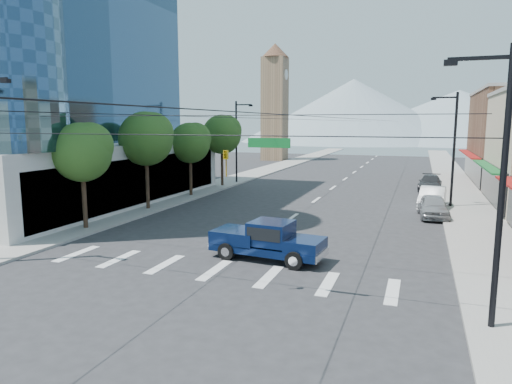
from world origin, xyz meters
TOP-DOWN VIEW (x-y plane):
  - ground at (0.00, 0.00)m, footprint 160.00×160.00m
  - sidewalk_left at (-12.00, 40.00)m, footprint 4.00×120.00m
  - sidewalk_right at (12.00, 40.00)m, footprint 4.00×120.00m
  - clock_tower at (-16.50, 62.00)m, footprint 4.80×4.80m
  - mountain_left at (-15.00, 150.00)m, footprint 80.00×80.00m
  - mountain_right at (20.00, 160.00)m, footprint 90.00×90.00m
  - tree_near at (-11.07, 6.10)m, footprint 3.65×3.64m
  - tree_midnear at (-11.07, 13.10)m, footprint 4.09×4.09m
  - tree_midfar at (-11.07, 20.10)m, footprint 3.65×3.64m
  - tree_far at (-11.07, 27.10)m, footprint 4.09×4.09m
  - signal_rig at (0.19, -1.00)m, footprint 21.80×0.20m
  - lamp_pole_nw at (-10.67, 30.00)m, footprint 2.00×0.25m
  - lamp_pole_ne at (10.67, 22.00)m, footprint 2.00×0.25m
  - pickup_truck at (1.48, 3.98)m, footprint 5.85×2.65m
  - pedestrian at (2.50, 5.00)m, footprint 0.63×0.75m
  - parked_car_near at (9.40, 17.52)m, footprint 2.27×4.86m
  - parked_car_mid at (9.40, 20.99)m, footprint 2.28×5.35m
  - parked_car_far at (9.40, 31.42)m, footprint 2.42×5.31m

SIDE VIEW (x-z plane):
  - ground at x=0.00m, z-range 0.00..0.00m
  - sidewalk_left at x=-12.00m, z-range 0.00..0.15m
  - sidewalk_right at x=12.00m, z-range 0.00..0.15m
  - parked_car_far at x=9.40m, z-range 0.00..1.51m
  - parked_car_near at x=9.40m, z-range 0.00..1.61m
  - parked_car_mid at x=9.40m, z-range 0.00..1.72m
  - pedestrian at x=2.50m, z-range 0.00..1.74m
  - pickup_truck at x=1.48m, z-range 0.04..1.96m
  - signal_rig at x=0.19m, z-range 0.14..9.14m
  - lamp_pole_nw at x=-10.67m, z-range 0.44..9.44m
  - lamp_pole_ne at x=10.67m, z-range 0.44..9.44m
  - tree_near at x=-11.07m, z-range 1.64..8.34m
  - tree_midfar at x=-11.07m, z-range 1.64..8.34m
  - tree_midnear at x=-11.07m, z-range 1.83..9.35m
  - tree_far at x=-11.07m, z-range 1.83..9.35m
  - mountain_right at x=20.00m, z-range 0.00..18.00m
  - clock_tower at x=-16.50m, z-range 0.44..20.84m
  - mountain_left at x=-15.00m, z-range 0.00..22.00m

